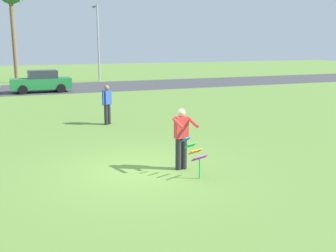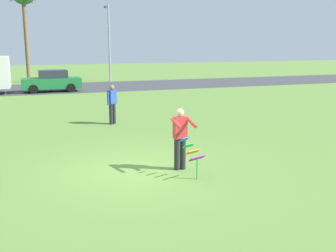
{
  "view_description": "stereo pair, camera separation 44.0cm",
  "coord_description": "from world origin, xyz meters",
  "px_view_note": "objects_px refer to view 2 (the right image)",
  "views": [
    {
      "loc": [
        -3.15,
        -10.05,
        3.47
      ],
      "look_at": [
        1.13,
        0.73,
        1.05
      ],
      "focal_mm": 42.28,
      "sensor_mm": 36.0,
      "label": 1
    },
    {
      "loc": [
        -2.73,
        -10.21,
        3.47
      ],
      "look_at": [
        1.13,
        0.73,
        1.05
      ],
      "focal_mm": 42.28,
      "sensor_mm": 36.0,
      "label": 2
    }
  ],
  "objects_px": {
    "person_kite_flyer": "(180,137)",
    "person_walker_near": "(112,103)",
    "streetlight_pole": "(109,38)",
    "kite_held": "(193,153)",
    "parked_car_green": "(52,81)"
  },
  "relations": [
    {
      "from": "person_kite_flyer",
      "to": "kite_held",
      "type": "relative_size",
      "value": 1.66
    },
    {
      "from": "person_kite_flyer",
      "to": "person_walker_near",
      "type": "distance_m",
      "value": 7.03
    },
    {
      "from": "person_walker_near",
      "to": "parked_car_green",
      "type": "bearing_deg",
      "value": 97.54
    },
    {
      "from": "kite_held",
      "to": "person_walker_near",
      "type": "relative_size",
      "value": 0.6
    },
    {
      "from": "person_kite_flyer",
      "to": "kite_held",
      "type": "bearing_deg",
      "value": -85.55
    },
    {
      "from": "person_kite_flyer",
      "to": "parked_car_green",
      "type": "relative_size",
      "value": 0.41
    },
    {
      "from": "person_kite_flyer",
      "to": "parked_car_green",
      "type": "bearing_deg",
      "value": 96.27
    },
    {
      "from": "streetlight_pole",
      "to": "person_walker_near",
      "type": "height_order",
      "value": "streetlight_pole"
    },
    {
      "from": "kite_held",
      "to": "person_kite_flyer",
      "type": "bearing_deg",
      "value": 94.45
    },
    {
      "from": "kite_held",
      "to": "parked_car_green",
      "type": "distance_m",
      "value": 21.22
    },
    {
      "from": "parked_car_green",
      "to": "person_walker_near",
      "type": "bearing_deg",
      "value": -82.46
    },
    {
      "from": "person_walker_near",
      "to": "kite_held",
      "type": "bearing_deg",
      "value": -86.1
    },
    {
      "from": "streetlight_pole",
      "to": "kite_held",
      "type": "bearing_deg",
      "value": -96.92
    },
    {
      "from": "streetlight_pole",
      "to": "person_kite_flyer",
      "type": "bearing_deg",
      "value": -97.23
    },
    {
      "from": "person_kite_flyer",
      "to": "person_walker_near",
      "type": "bearing_deg",
      "value": 93.84
    }
  ]
}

